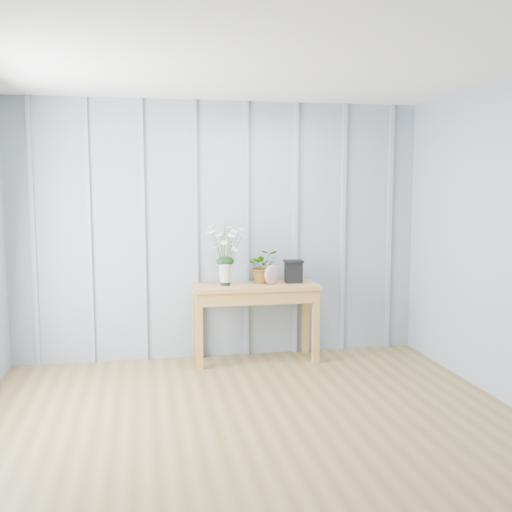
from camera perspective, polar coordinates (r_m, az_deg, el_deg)
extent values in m
plane|color=brown|center=(4.01, 1.22, -18.19)|extent=(4.50, 4.50, 0.00)
cube|color=#8C9BAD|center=(5.87, -3.35, 2.41)|extent=(4.00, 0.01, 2.50)
cube|color=silver|center=(3.73, 1.32, 19.19)|extent=(4.00, 4.50, 0.01)
cube|color=silver|center=(5.88, -1.01, 4.38)|extent=(0.03, 0.01, 0.10)
cube|color=#8B9CB3|center=(5.89, -20.47, 2.01)|extent=(0.04, 0.03, 2.50)
cube|color=#8B9CB3|center=(5.83, -15.62, 2.14)|extent=(0.04, 0.03, 2.50)
cube|color=#8B9CB3|center=(5.81, -10.69, 2.26)|extent=(0.04, 0.03, 2.50)
cube|color=#8B9CB3|center=(5.83, -5.77, 2.36)|extent=(0.04, 0.03, 2.50)
cube|color=#8B9CB3|center=(5.90, -0.92, 2.44)|extent=(0.04, 0.03, 2.50)
cube|color=#8B9CB3|center=(6.00, 3.78, 2.50)|extent=(0.04, 0.03, 2.50)
cube|color=#8B9CB3|center=(6.15, 8.30, 2.54)|extent=(0.04, 0.03, 2.50)
cube|color=#8B9CB3|center=(6.33, 12.58, 2.57)|extent=(0.04, 0.03, 2.50)
cube|color=#AD7939|center=(5.73, -0.09, -2.92)|extent=(1.20, 0.45, 0.04)
cube|color=#AD7939|center=(5.75, -0.09, -3.71)|extent=(1.13, 0.42, 0.12)
cube|color=#AD7939|center=(5.56, -5.42, -7.21)|extent=(0.06, 0.06, 0.71)
cube|color=#AD7939|center=(5.77, 5.71, -6.70)|extent=(0.06, 0.06, 0.71)
cube|color=#AD7939|center=(5.91, -5.75, -6.38)|extent=(0.06, 0.06, 0.71)
cube|color=#AD7939|center=(6.10, 4.74, -5.94)|extent=(0.06, 0.06, 0.71)
cylinder|color=black|center=(5.69, -2.94, -2.50)|extent=(0.09, 0.09, 0.06)
cone|color=beige|center=(5.67, -2.95, -1.60)|extent=(0.14, 0.14, 0.22)
ellipsoid|color=black|center=(5.66, -2.95, -0.50)|extent=(0.17, 0.14, 0.09)
imported|color=black|center=(5.82, 0.68, -0.96)|extent=(0.30, 0.27, 0.32)
ellipsoid|color=#884E6C|center=(5.72, 1.54, -1.78)|extent=(0.19, 0.14, 0.19)
cube|color=black|center=(5.83, 3.59, -1.58)|extent=(0.17, 0.13, 0.20)
cube|color=black|center=(5.82, 3.60, -0.50)|extent=(0.19, 0.15, 0.02)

